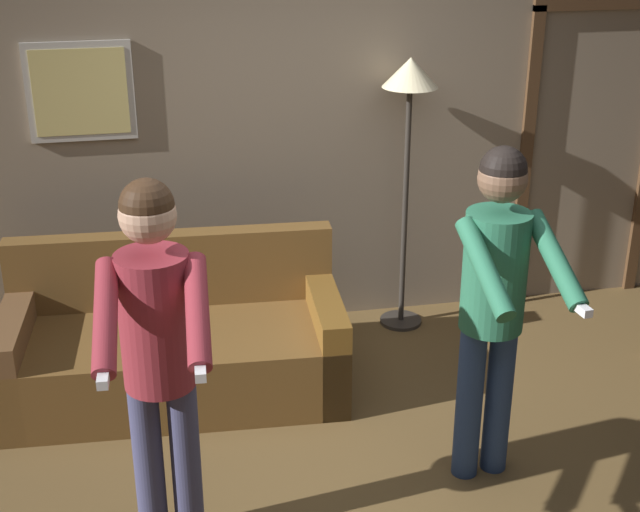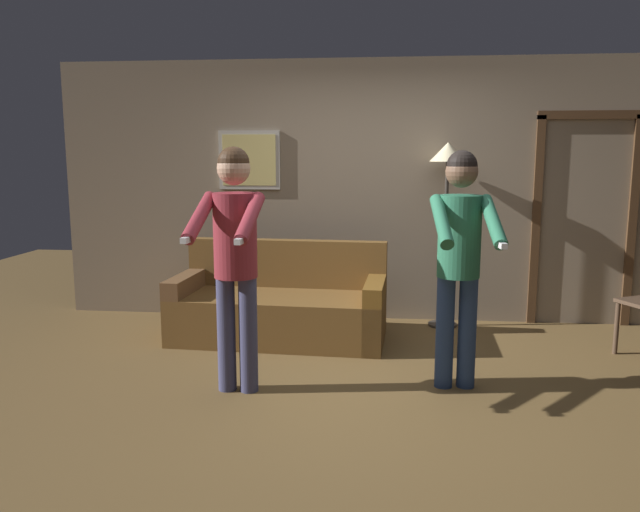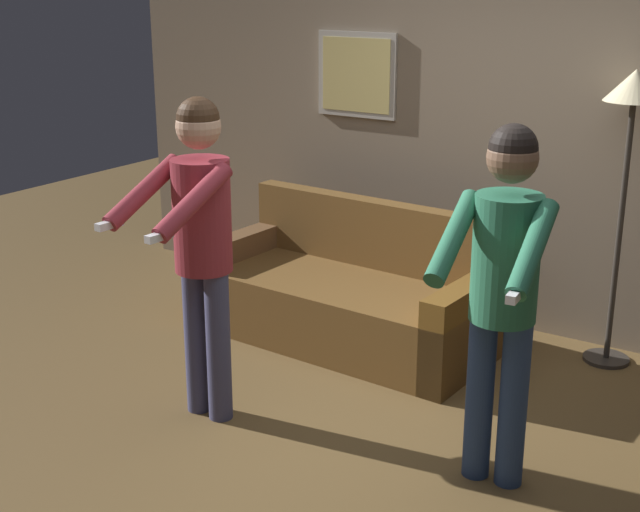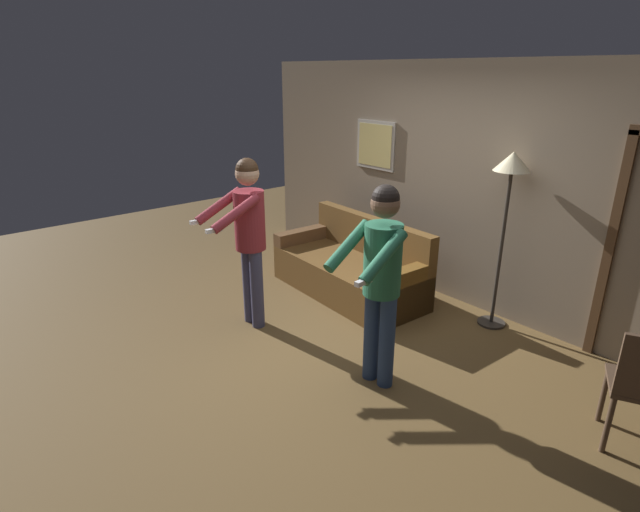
{
  "view_description": "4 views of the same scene",
  "coord_description": "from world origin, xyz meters",
  "px_view_note": "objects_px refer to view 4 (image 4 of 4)",
  "views": [
    {
      "loc": [
        -0.89,
        -3.5,
        2.77
      ],
      "look_at": [
        -0.21,
        -0.1,
        1.3
      ],
      "focal_mm": 50.0,
      "sensor_mm": 36.0,
      "label": 1
    },
    {
      "loc": [
        0.1,
        -4.39,
        1.67
      ],
      "look_at": [
        -0.32,
        -0.21,
        0.98
      ],
      "focal_mm": 35.0,
      "sensor_mm": 36.0,
      "label": 2
    },
    {
      "loc": [
        2.0,
        -3.54,
        2.31
      ],
      "look_at": [
        -0.26,
        -0.11,
        0.99
      ],
      "focal_mm": 50.0,
      "sensor_mm": 36.0,
      "label": 3
    },
    {
      "loc": [
        3.09,
        -2.69,
        2.49
      ],
      "look_at": [
        -0.02,
        -0.07,
        0.97
      ],
      "focal_mm": 28.0,
      "sensor_mm": 36.0,
      "label": 4
    }
  ],
  "objects_px": {
    "torchiere_lamp": "(510,182)",
    "person_standing_left": "(248,228)",
    "couch": "(351,270)",
    "person_standing_right": "(381,270)"
  },
  "relations": [
    {
      "from": "torchiere_lamp",
      "to": "person_standing_left",
      "type": "height_order",
      "value": "torchiere_lamp"
    },
    {
      "from": "couch",
      "to": "person_standing_left",
      "type": "distance_m",
      "value": 1.53
    },
    {
      "from": "couch",
      "to": "torchiere_lamp",
      "type": "xyz_separation_m",
      "value": [
        1.52,
        0.58,
        1.22
      ]
    },
    {
      "from": "torchiere_lamp",
      "to": "person_standing_left",
      "type": "xyz_separation_m",
      "value": [
        -1.61,
        -1.9,
        -0.45
      ]
    },
    {
      "from": "torchiere_lamp",
      "to": "person_standing_left",
      "type": "bearing_deg",
      "value": -130.36
    },
    {
      "from": "torchiere_lamp",
      "to": "person_standing_right",
      "type": "xyz_separation_m",
      "value": [
        -0.06,
        -1.67,
        -0.47
      ]
    },
    {
      "from": "person_standing_left",
      "to": "person_standing_right",
      "type": "bearing_deg",
      "value": 8.5
    },
    {
      "from": "person_standing_left",
      "to": "person_standing_right",
      "type": "relative_size",
      "value": 1.01
    },
    {
      "from": "couch",
      "to": "torchiere_lamp",
      "type": "height_order",
      "value": "torchiere_lamp"
    },
    {
      "from": "torchiere_lamp",
      "to": "couch",
      "type": "bearing_deg",
      "value": -159.21
    }
  ]
}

